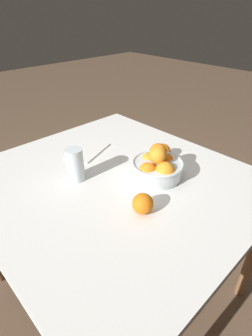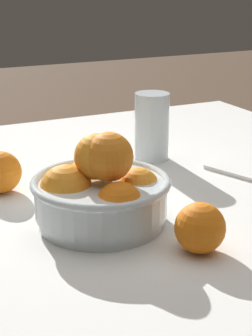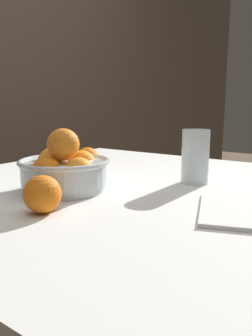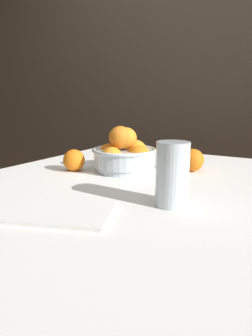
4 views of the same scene
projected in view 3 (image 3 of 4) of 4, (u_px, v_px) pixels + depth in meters
dining_table at (137, 214)px, 0.85m from camera, size 1.05×1.13×0.74m
fruit_bowl at (64, 168)px, 0.79m from camera, size 0.22×0.22×0.15m
juice_glass at (195, 159)px, 0.86m from camera, size 0.07×0.07×0.14m
orange_loose_near_bowl at (42, 194)px, 0.62m from camera, size 0.07×0.07×0.07m
orange_loose_front at (88, 160)px, 1.01m from camera, size 0.08×0.08×0.08m
napkin at (235, 210)px, 0.64m from camera, size 0.25×0.20×0.01m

